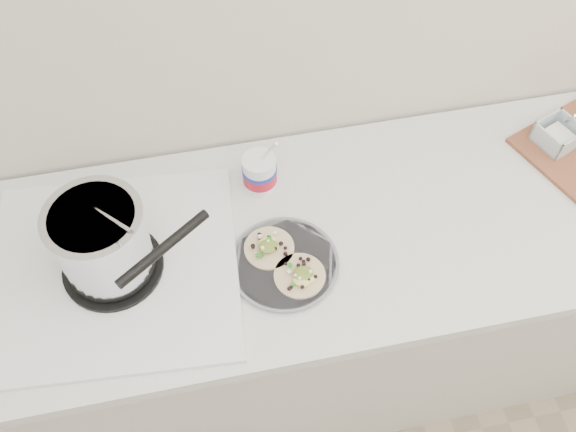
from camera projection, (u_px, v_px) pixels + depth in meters
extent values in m
cube|color=beige|center=(316.00, 19.00, 1.47)|extent=(3.50, 0.05, 2.60)
cube|color=silver|center=(328.00, 306.00, 2.02)|extent=(2.40, 0.62, 0.86)
cube|color=silver|center=(339.00, 233.00, 1.63)|extent=(2.44, 0.66, 0.04)
cube|color=silver|center=(115.00, 270.00, 1.54)|extent=(0.63, 0.59, 0.01)
cylinder|color=black|center=(113.00, 267.00, 1.53)|extent=(0.24, 0.24, 0.01)
torus|color=black|center=(112.00, 263.00, 1.52)|extent=(0.21, 0.21, 0.02)
cylinder|color=silver|center=(101.00, 240.00, 1.43)|extent=(0.21, 0.21, 0.19)
cylinder|color=slate|center=(284.00, 264.00, 1.55)|extent=(0.25, 0.25, 0.01)
cylinder|color=slate|center=(284.00, 263.00, 1.55)|extent=(0.27, 0.27, 0.00)
cylinder|color=white|center=(260.00, 173.00, 1.65)|extent=(0.09, 0.09, 0.11)
cylinder|color=#AA1225|center=(260.00, 174.00, 1.66)|extent=(0.09, 0.09, 0.04)
cylinder|color=#192D99|center=(259.00, 169.00, 1.64)|extent=(0.09, 0.09, 0.01)
cube|color=white|center=(557.00, 137.00, 1.75)|extent=(0.07, 0.07, 0.03)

